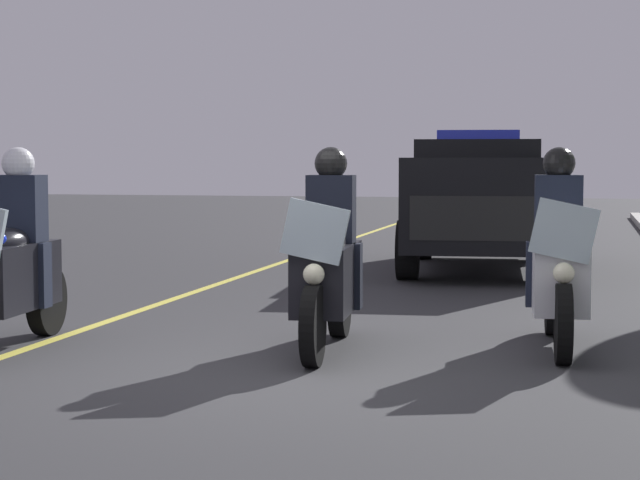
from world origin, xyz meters
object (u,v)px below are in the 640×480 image
Objects in this scene: police_motorcycle_lead_left at (11,267)px; police_motorcycle_trailing at (559,267)px; police_motorcycle_lead_right at (328,268)px; police_suv at (478,197)px.

police_motorcycle_lead_left is 4.66m from police_motorcycle_trailing.
police_suv is at bearing 175.48° from police_motorcycle_lead_right.
police_suv is at bearing 157.69° from police_motorcycle_lead_left.
police_motorcycle_lead_right is (-0.54, 2.64, 0.00)m from police_motorcycle_lead_left.
police_motorcycle_lead_left is 0.43× the size of police_suv.
police_motorcycle_lead_left is 1.00× the size of police_motorcycle_lead_right.
police_motorcycle_trailing is 0.43× the size of police_suv.
police_motorcycle_lead_left is 1.00× the size of police_motorcycle_trailing.
police_motorcycle_lead_left is at bearing -78.39° from police_motorcycle_lead_right.
police_motorcycle_lead_right is at bearing -4.52° from police_suv.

